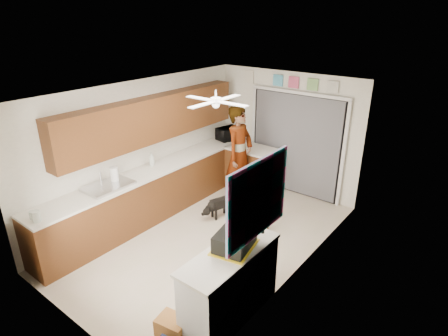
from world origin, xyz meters
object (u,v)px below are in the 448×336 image
Objects in this scene: cardboard_box at (172,326)px; dog at (220,207)px; suitcase at (235,240)px; man at (239,154)px; soap_bottle at (152,159)px; paper_towel_roll at (114,175)px; microwave at (228,134)px.

dog reaches higher than cardboard_box.
man reaches higher than suitcase.
man is at bearing 54.83° from soap_bottle.
paper_towel_roll is 2.67m from suitcase.
soap_bottle is at bearing 95.64° from paper_towel_roll.
soap_bottle is (-0.19, -2.08, -0.00)m from microwave.
man reaches higher than soap_bottle.
soap_bottle is at bearing -172.33° from microwave.
cardboard_box is 0.19× the size of man.
dog is at bearing 27.22° from soap_bottle.
paper_towel_roll reaches higher than soap_bottle.
dog is (-1.29, 2.53, 0.09)m from cardboard_box.
cardboard_box is 0.69× the size of dog.
dog is at bearing -172.37° from man.
microwave is 0.97× the size of suitcase.
paper_towel_roll is 2.74m from cardboard_box.
microwave is 4.12m from suitcase.
soap_bottle is at bearing 145.49° from suitcase.
soap_bottle is at bearing 141.30° from man.
paper_towel_roll is 0.14× the size of man.
suitcase is at bearing -148.68° from man.
cardboard_box is at bearing -123.83° from suitcase.
microwave is 1.05m from man.
paper_towel_roll is at bearing -84.36° from soap_bottle.
suitcase is at bearing -22.59° from soap_bottle.
suitcase is 0.97× the size of dog.
microwave is at bearing 119.17° from cardboard_box.
suitcase reaches higher than cardboard_box.
paper_towel_roll is at bearing 162.71° from suitcase.
soap_bottle is 1.55m from dog.
dog is (1.14, 0.59, -0.87)m from soap_bottle.
paper_towel_roll reaches higher than suitcase.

